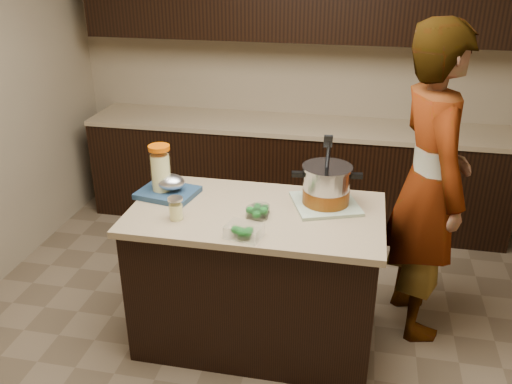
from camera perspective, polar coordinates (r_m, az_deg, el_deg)
ground_plane at (r=3.61m, az=0.00°, el=-14.86°), size 4.00×4.00×0.00m
room_shell at (r=2.84m, az=0.00°, el=12.82°), size 4.04×4.04×2.72m
back_cabinets at (r=4.70m, az=4.26°, el=7.85°), size 3.60×0.63×2.33m
island at (r=3.34m, az=0.00°, el=-8.88°), size 1.46×0.81×0.90m
dish_towel at (r=3.20m, az=7.30°, el=-1.22°), size 0.46×0.46×0.02m
stock_pot at (r=3.16m, az=7.41°, el=0.50°), size 0.41×0.32×0.41m
lemonade_pitcher at (r=3.31m, az=-9.99°, el=2.04°), size 0.13×0.13×0.31m
mason_jar at (r=3.03m, az=-8.44°, el=-1.79°), size 0.10×0.10×0.14m
broccoli_tub_left at (r=3.08m, az=0.48°, el=-1.86°), size 0.14×0.14×0.05m
broccoli_tub_right at (r=3.03m, az=0.10°, el=-2.25°), size 0.15×0.15×0.06m
broccoli_tub_rect at (r=2.84m, az=-1.26°, el=-4.18°), size 0.21×0.17×0.07m
blue_tray at (r=3.33m, az=-9.14°, el=0.34°), size 0.38×0.33×0.13m
person at (r=3.41m, az=17.72°, el=0.64°), size 0.64×0.81×1.96m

